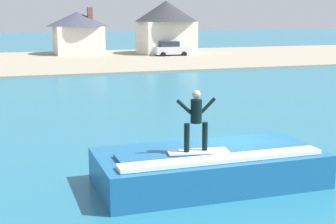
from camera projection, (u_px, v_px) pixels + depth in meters
name	position (u px, v px, depth m)	size (l,w,h in m)	color
ground_plane	(232.00, 169.00, 16.76)	(260.00, 260.00, 0.00)	#246983
wave_crest	(209.00, 167.00, 15.18)	(6.73, 3.22, 1.14)	#1B5B8F
surfboard	(198.00, 151.00, 14.54)	(1.81, 0.75, 0.06)	white
surfer	(196.00, 117.00, 14.29)	(1.19, 0.32, 1.77)	black
shoreline_bank	(70.00, 61.00, 54.55)	(120.00, 26.34, 0.15)	gray
car_far_shore	(170.00, 49.00, 60.04)	(4.04, 2.21, 1.86)	silver
house_gabled_white	(166.00, 24.00, 62.73)	(7.85, 7.85, 6.64)	silver
house_small_cottage	(78.00, 31.00, 62.24)	(7.65, 7.65, 5.83)	silver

